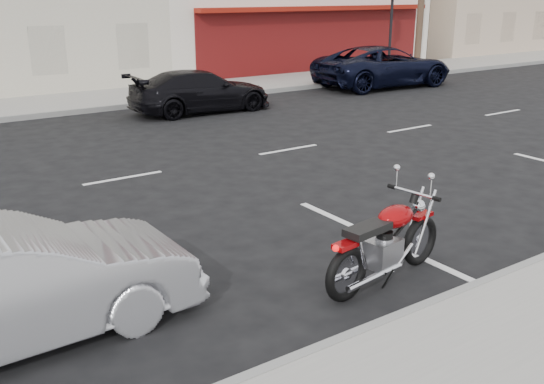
% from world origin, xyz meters
% --- Properties ---
extents(ground, '(120.00, 120.00, 0.00)m').
position_xyz_m(ground, '(0.00, 0.00, 0.00)').
color(ground, black).
rests_on(ground, ground).
extents(traffic_light, '(0.26, 0.30, 3.80)m').
position_xyz_m(traffic_light, '(13.50, 8.33, 2.56)').
color(traffic_light, black).
rests_on(traffic_light, sidewalk_far).
extents(fire_hydrant, '(0.20, 0.20, 0.72)m').
position_xyz_m(fire_hydrant, '(12.00, 8.50, 0.53)').
color(fire_hydrant, beige).
rests_on(fire_hydrant, sidewalk_far).
extents(motorcycle, '(2.16, 0.73, 1.09)m').
position_xyz_m(motorcycle, '(-0.17, -6.00, 0.50)').
color(motorcycle, black).
rests_on(motorcycle, ground).
extents(sedan_silver, '(3.99, 1.45, 1.31)m').
position_xyz_m(sedan_silver, '(-5.13, -4.95, 0.65)').
color(sedan_silver, '#ADAEB5').
rests_on(sedan_silver, ground).
extents(suv_far, '(5.67, 2.87, 1.54)m').
position_xyz_m(suv_far, '(10.72, 5.89, 0.77)').
color(suv_far, black).
rests_on(suv_far, ground).
extents(car_far, '(4.42, 1.94, 1.26)m').
position_xyz_m(car_far, '(2.52, 5.26, 0.63)').
color(car_far, black).
rests_on(car_far, ground).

